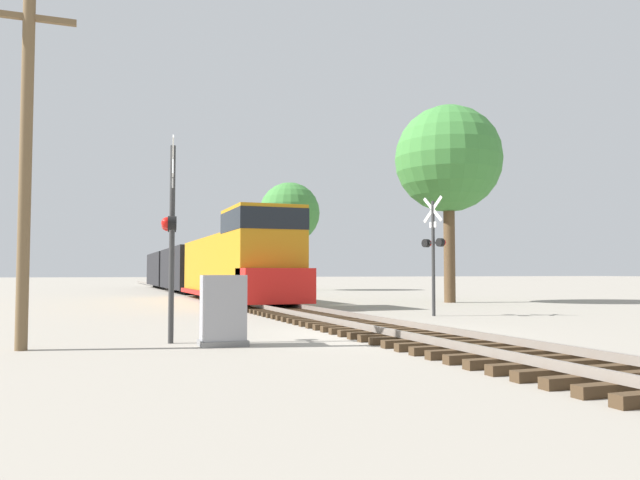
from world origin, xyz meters
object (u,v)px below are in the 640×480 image
at_px(crossing_signal_near, 171,229).
at_px(tree_mid_background, 290,213).
at_px(utility_pole, 26,158).
at_px(tree_far_right, 448,160).
at_px(freight_train, 194,268).
at_px(crossing_signal_far, 434,247).
at_px(relay_cabinet, 223,311).

relative_size(crossing_signal_near, tree_mid_background, 0.48).
xyz_separation_m(utility_pole, tree_mid_background, (17.50, 38.36, 2.93)).
bearing_deg(tree_far_right, tree_mid_background, 92.59).
xyz_separation_m(freight_train, crossing_signal_near, (-5.27, -31.25, 0.66)).
relative_size(crossing_signal_far, tree_far_right, 0.42).
xyz_separation_m(freight_train, tree_mid_background, (9.32, 6.86, 4.93)).
bearing_deg(tree_far_right, crossing_signal_far, -124.92).
bearing_deg(relay_cabinet, crossing_signal_far, 35.81).
bearing_deg(relay_cabinet, tree_far_right, 45.13).
distance_m(utility_pole, tree_far_right, 23.63).
bearing_deg(crossing_signal_far, crossing_signal_near, 104.34).
bearing_deg(tree_far_right, relay_cabinet, -134.87).
bearing_deg(crossing_signal_far, utility_pole, 99.40).
distance_m(crossing_signal_near, utility_pole, 3.21).
distance_m(utility_pole, tree_mid_background, 42.27).
bearing_deg(crossing_signal_near, crossing_signal_far, 125.72).
xyz_separation_m(relay_cabinet, tree_mid_background, (13.59, 38.96, 6.04)).
relative_size(relay_cabinet, tree_far_right, 0.15).
bearing_deg(relay_cabinet, utility_pole, 171.22).
relative_size(freight_train, relay_cabinet, 31.09).
bearing_deg(crossing_signal_far, freight_train, -4.89).
xyz_separation_m(crossing_signal_near, relay_cabinet, (1.00, -0.86, -1.77)).
xyz_separation_m(tree_far_right, tree_mid_background, (-1.09, 24.21, -0.62)).
bearing_deg(tree_far_right, crossing_signal_near, -138.46).
distance_m(tree_far_right, tree_mid_background, 24.25).
bearing_deg(tree_far_right, freight_train, 120.97).
height_order(tree_far_right, tree_mid_background, tree_far_right).
bearing_deg(freight_train, crossing_signal_far, -79.94).
bearing_deg(crossing_signal_far, relay_cabinet, 110.85).
distance_m(freight_train, crossing_signal_near, 31.70).
xyz_separation_m(crossing_signal_near, tree_mid_background, (14.59, 38.11, 4.27)).
distance_m(crossing_signal_far, utility_pole, 14.06).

